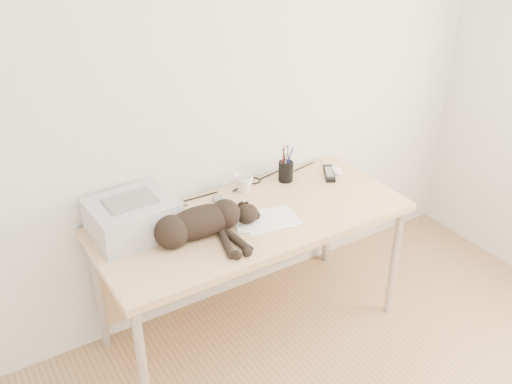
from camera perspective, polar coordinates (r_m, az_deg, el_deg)
wall_back at (r=2.93m, az=-4.14°, el=10.14°), size 3.50×0.00×3.50m
desk at (r=3.02m, az=-1.23°, el=-3.83°), size 1.60×0.70×0.74m
printer at (r=2.78m, az=-12.26°, el=-2.45°), size 0.40×0.34×0.18m
papers at (r=2.85m, az=1.03°, el=-2.80°), size 0.35×0.28×0.01m
cat at (r=2.70m, az=-5.90°, el=-3.30°), size 0.72×0.34×0.16m
mug at (r=3.09m, az=-1.22°, el=0.83°), size 0.15×0.15×0.10m
pen_cup at (r=3.20m, az=3.00°, el=2.12°), size 0.08×0.08×0.21m
remote_grey at (r=2.96m, az=-3.26°, el=-1.35°), size 0.08×0.20×0.02m
remote_black at (r=3.30m, az=7.32°, el=1.85°), size 0.14×0.19×0.02m
mouse at (r=3.34m, az=7.99°, el=2.35°), size 0.10×0.13×0.04m
cable_tangle at (r=3.12m, az=-3.35°, el=0.23°), size 1.36×0.08×0.01m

